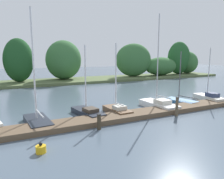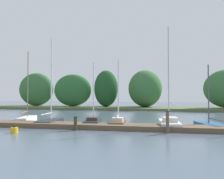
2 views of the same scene
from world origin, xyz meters
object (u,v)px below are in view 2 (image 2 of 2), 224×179
(mooring_piling_2, at_px, (167,122))
(channel_buoy_0, at_px, (14,130))
(sailboat_0, at_px, (27,119))
(sailboat_2, at_px, (93,121))
(sailboat_1, at_px, (51,120))
(sailboat_4, at_px, (169,123))
(mooring_piling_1, at_px, (76,123))
(sailboat_5, at_px, (209,125))
(sailboat_3, at_px, (118,122))

(mooring_piling_2, distance_m, channel_buoy_0, 10.18)
(sailboat_0, bearing_deg, sailboat_2, -106.69)
(sailboat_1, relative_size, sailboat_4, 0.95)
(sailboat_0, xyz_separation_m, mooring_piling_2, (12.46, -3.60, 0.41))
(sailboat_0, xyz_separation_m, sailboat_4, (12.75, -1.03, 0.04))
(sailboat_1, xyz_separation_m, mooring_piling_2, (9.64, -2.69, 0.39))
(sailboat_2, height_order, channel_buoy_0, sailboat_2)
(sailboat_2, xyz_separation_m, sailboat_4, (6.25, -0.60, 0.06))
(mooring_piling_1, relative_size, mooring_piling_2, 0.68)
(sailboat_1, distance_m, mooring_piling_2, 10.01)
(sailboat_0, xyz_separation_m, sailboat_5, (15.80, -0.47, -0.09))
(sailboat_1, relative_size, mooring_piling_2, 5.12)
(sailboat_2, distance_m, mooring_piling_1, 3.25)
(sailboat_0, distance_m, sailboat_1, 2.97)
(sailboat_1, height_order, mooring_piling_2, sailboat_1)
(mooring_piling_1, bearing_deg, sailboat_4, 21.59)
(sailboat_5, bearing_deg, sailboat_0, 76.36)
(sailboat_4, xyz_separation_m, sailboat_5, (3.06, 0.56, -0.13))
(sailboat_1, relative_size, sailboat_2, 1.42)
(sailboat_1, xyz_separation_m, sailboat_2, (3.67, 0.48, -0.04))
(sailboat_1, bearing_deg, mooring_piling_1, -134.24)
(sailboat_3, distance_m, sailboat_4, 4.00)
(sailboat_1, xyz_separation_m, sailboat_3, (5.92, -0.06, -0.00))
(sailboat_1, xyz_separation_m, channel_buoy_0, (-0.38, -4.41, -0.16))
(channel_buoy_0, bearing_deg, sailboat_5, 19.95)
(sailboat_3, height_order, mooring_piling_1, sailboat_3)
(sailboat_0, bearing_deg, mooring_piling_2, -119.01)
(sailboat_3, height_order, sailboat_5, sailboat_3)
(sailboat_1, bearing_deg, sailboat_2, -86.96)
(sailboat_3, xyz_separation_m, sailboat_5, (7.06, 0.50, -0.11))
(sailboat_5, relative_size, mooring_piling_2, 3.34)
(sailboat_4, bearing_deg, sailboat_2, 82.80)
(sailboat_3, relative_size, sailboat_5, 1.11)
(channel_buoy_0, bearing_deg, sailboat_1, 85.04)
(mooring_piling_1, xyz_separation_m, mooring_piling_2, (6.35, 0.05, 0.24))
(sailboat_4, bearing_deg, sailboat_0, 83.65)
(sailboat_3, bearing_deg, mooring_piling_2, -127.68)
(mooring_piling_1, height_order, channel_buoy_0, mooring_piling_1)
(sailboat_5, bearing_deg, mooring_piling_1, 96.26)
(sailboat_0, bearing_deg, channel_buoy_0, -168.22)
(sailboat_4, xyz_separation_m, mooring_piling_1, (-6.63, -2.63, 0.13))
(sailboat_3, distance_m, mooring_piling_2, 4.57)
(sailboat_4, relative_size, sailboat_5, 1.61)
(sailboat_5, bearing_deg, sailboat_3, 82.10)
(sailboat_0, xyz_separation_m, channel_buoy_0, (2.44, -5.32, -0.14))
(sailboat_0, relative_size, mooring_piling_2, 4.53)
(sailboat_4, height_order, mooring_piling_1, sailboat_4)
(sailboat_5, relative_size, mooring_piling_1, 4.94)
(sailboat_2, relative_size, channel_buoy_0, 10.19)
(mooring_piling_1, bearing_deg, sailboat_2, 83.21)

